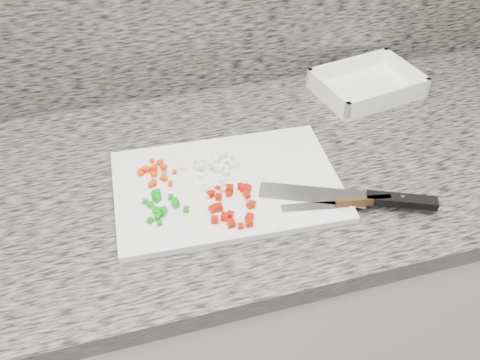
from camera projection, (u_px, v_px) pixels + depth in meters
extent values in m
cube|color=beige|center=(210.00, 310.00, 1.37)|extent=(3.92, 0.62, 0.86)
cube|color=#615D56|center=(202.00, 181.00, 1.07)|extent=(3.96, 0.64, 0.04)
cube|color=silver|center=(227.00, 186.00, 1.02)|extent=(0.44, 0.31, 0.01)
cube|color=#E63805|center=(161.00, 162.00, 1.05)|extent=(0.01, 0.01, 0.01)
cube|color=#E63805|center=(145.00, 169.00, 1.03)|extent=(0.02, 0.02, 0.01)
cube|color=#E63805|center=(164.00, 177.00, 1.02)|extent=(0.01, 0.01, 0.01)
cube|color=#E63805|center=(175.00, 172.00, 1.03)|extent=(0.01, 0.01, 0.01)
cube|color=#E63805|center=(170.00, 184.00, 1.01)|extent=(0.01, 0.01, 0.01)
cube|color=#E63805|center=(152.00, 161.00, 1.06)|extent=(0.01, 0.01, 0.01)
cube|color=#E63805|center=(154.00, 183.00, 1.01)|extent=(0.01, 0.01, 0.01)
cube|color=#E63805|center=(164.00, 179.00, 1.02)|extent=(0.01, 0.01, 0.01)
cube|color=#E63805|center=(154.00, 174.00, 1.02)|extent=(0.01, 0.01, 0.01)
cube|color=#E63805|center=(149.00, 169.00, 1.04)|extent=(0.01, 0.01, 0.01)
cube|color=#E63805|center=(147.00, 169.00, 1.04)|extent=(0.01, 0.01, 0.01)
cube|color=#E63805|center=(161.00, 164.00, 1.05)|extent=(0.01, 0.01, 0.01)
cube|color=#E63805|center=(162.00, 178.00, 1.02)|extent=(0.01, 0.01, 0.01)
cube|color=#E63805|center=(141.00, 173.00, 1.03)|extent=(0.01, 0.01, 0.01)
cube|color=#E63805|center=(155.00, 168.00, 1.03)|extent=(0.01, 0.01, 0.01)
cube|color=#E63805|center=(154.00, 172.00, 1.03)|extent=(0.01, 0.01, 0.01)
cube|color=#E63805|center=(140.00, 172.00, 1.03)|extent=(0.01, 0.01, 0.01)
cube|color=#E63805|center=(164.00, 167.00, 1.03)|extent=(0.01, 0.01, 0.01)
cube|color=#E63805|center=(160.00, 163.00, 1.05)|extent=(0.01, 0.01, 0.01)
cube|color=#E63805|center=(151.00, 185.00, 1.00)|extent=(0.01, 0.01, 0.01)
cube|color=white|center=(202.00, 166.00, 1.03)|extent=(0.02, 0.02, 0.01)
cube|color=white|center=(218.00, 156.00, 1.06)|extent=(0.02, 0.02, 0.01)
cube|color=white|center=(202.00, 176.00, 1.02)|extent=(0.01, 0.01, 0.01)
cube|color=white|center=(223.00, 180.00, 1.01)|extent=(0.02, 0.02, 0.01)
cube|color=white|center=(232.00, 157.00, 1.06)|extent=(0.01, 0.01, 0.01)
cube|color=white|center=(197.00, 167.00, 1.04)|extent=(0.01, 0.01, 0.01)
cube|color=white|center=(235.00, 165.00, 1.05)|extent=(0.01, 0.01, 0.01)
cube|color=white|center=(223.00, 154.00, 1.07)|extent=(0.02, 0.02, 0.01)
cube|color=white|center=(198.00, 160.00, 1.05)|extent=(0.01, 0.01, 0.01)
cube|color=white|center=(228.00, 162.00, 1.05)|extent=(0.01, 0.01, 0.01)
cube|color=white|center=(226.00, 168.00, 1.04)|extent=(0.01, 0.01, 0.01)
cube|color=white|center=(198.00, 161.00, 1.05)|extent=(0.02, 0.02, 0.01)
cube|color=white|center=(232.00, 164.00, 1.05)|extent=(0.01, 0.01, 0.01)
cube|color=white|center=(226.00, 172.00, 1.03)|extent=(0.02, 0.02, 0.01)
cube|color=white|center=(223.00, 152.00, 1.07)|extent=(0.02, 0.02, 0.01)
cube|color=white|center=(185.00, 167.00, 1.04)|extent=(0.02, 0.02, 0.01)
cube|color=white|center=(216.00, 167.00, 1.03)|extent=(0.01, 0.01, 0.01)
cube|color=white|center=(216.00, 160.00, 1.05)|extent=(0.02, 0.02, 0.01)
cube|color=white|center=(211.00, 164.00, 1.03)|extent=(0.01, 0.01, 0.01)
cube|color=white|center=(219.00, 169.00, 1.04)|extent=(0.02, 0.02, 0.01)
cube|color=white|center=(237.00, 163.00, 1.05)|extent=(0.01, 0.01, 0.01)
cube|color=white|center=(203.00, 159.00, 1.06)|extent=(0.02, 0.02, 0.01)
cube|color=#0C8B0D|center=(176.00, 205.00, 0.96)|extent=(0.01, 0.01, 0.01)
cube|color=#0C8B0D|center=(156.00, 210.00, 0.95)|extent=(0.01, 0.01, 0.01)
cube|color=#0C8B0D|center=(145.00, 201.00, 0.97)|extent=(0.01, 0.01, 0.01)
cube|color=#0C8B0D|center=(156.00, 195.00, 0.98)|extent=(0.01, 0.01, 0.01)
cube|color=#0C8B0D|center=(157.00, 198.00, 0.97)|extent=(0.02, 0.02, 0.01)
cube|color=#0C8B0D|center=(186.00, 209.00, 0.95)|extent=(0.01, 0.01, 0.01)
cube|color=#0C8B0D|center=(175.00, 201.00, 0.97)|extent=(0.01, 0.01, 0.01)
cube|color=#0C8B0D|center=(155.00, 193.00, 0.99)|extent=(0.01, 0.01, 0.01)
cube|color=#0C8B0D|center=(150.00, 205.00, 0.96)|extent=(0.01, 0.01, 0.01)
cube|color=#0C8B0D|center=(157.00, 212.00, 0.95)|extent=(0.01, 0.01, 0.01)
cube|color=#0C8B0D|center=(161.00, 214.00, 0.95)|extent=(0.01, 0.01, 0.01)
cube|color=#0C8B0D|center=(158.00, 217.00, 0.94)|extent=(0.01, 0.01, 0.01)
cube|color=#0C8B0D|center=(164.00, 210.00, 0.94)|extent=(0.01, 0.01, 0.01)
cube|color=#0C8B0D|center=(160.00, 223.00, 0.93)|extent=(0.01, 0.01, 0.01)
cube|color=#0C8B0D|center=(150.00, 220.00, 0.93)|extent=(0.01, 0.01, 0.01)
cube|color=#0C8B0D|center=(171.00, 197.00, 0.98)|extent=(0.01, 0.01, 0.01)
cube|color=#0C8B0D|center=(157.00, 193.00, 0.99)|extent=(0.01, 0.01, 0.01)
cube|color=#AC1002|center=(250.00, 217.00, 0.94)|extent=(0.02, 0.02, 0.01)
cube|color=#AC1002|center=(244.00, 188.00, 0.99)|extent=(0.02, 0.02, 0.01)
cube|color=#AC1002|center=(247.00, 195.00, 0.97)|extent=(0.01, 0.01, 0.01)
cube|color=#AC1002|center=(225.00, 217.00, 0.94)|extent=(0.02, 0.02, 0.01)
cube|color=#AC1002|center=(241.00, 226.00, 0.93)|extent=(0.01, 0.01, 0.01)
cube|color=#AC1002|center=(246.00, 192.00, 0.99)|extent=(0.01, 0.01, 0.01)
cube|color=#AC1002|center=(231.00, 223.00, 0.93)|extent=(0.01, 0.01, 0.01)
cube|color=#AC1002|center=(218.00, 189.00, 0.99)|extent=(0.01, 0.01, 0.01)
cube|color=#AC1002|center=(247.00, 188.00, 0.99)|extent=(0.02, 0.02, 0.01)
cube|color=#AC1002|center=(210.00, 194.00, 0.98)|extent=(0.01, 0.01, 0.01)
cube|color=#AC1002|center=(219.00, 207.00, 0.96)|extent=(0.01, 0.01, 0.01)
cube|color=#AC1002|center=(250.00, 205.00, 0.96)|extent=(0.01, 0.01, 0.01)
cube|color=#AC1002|center=(212.00, 193.00, 0.99)|extent=(0.01, 0.01, 0.01)
cube|color=#AC1002|center=(219.00, 197.00, 0.98)|extent=(0.01, 0.01, 0.01)
cube|color=#AC1002|center=(215.00, 219.00, 0.93)|extent=(0.02, 0.02, 0.01)
cube|color=#AC1002|center=(240.00, 186.00, 1.00)|extent=(0.01, 0.01, 0.01)
cube|color=#AC1002|center=(249.00, 223.00, 0.93)|extent=(0.01, 0.01, 0.01)
cube|color=#AC1002|center=(253.00, 204.00, 0.96)|extent=(0.02, 0.02, 0.01)
cube|color=#AC1002|center=(230.00, 214.00, 0.94)|extent=(0.02, 0.02, 0.01)
cube|color=#AC1002|center=(229.00, 194.00, 0.98)|extent=(0.01, 0.01, 0.01)
cube|color=#AC1002|center=(230.00, 189.00, 0.99)|extent=(0.02, 0.02, 0.01)
cube|color=#AC1002|center=(213.00, 209.00, 0.95)|extent=(0.02, 0.02, 0.01)
cube|color=beige|center=(218.00, 195.00, 0.98)|extent=(0.01, 0.01, 0.01)
cube|color=beige|center=(218.00, 194.00, 0.99)|extent=(0.01, 0.01, 0.00)
cube|color=beige|center=(223.00, 190.00, 0.99)|extent=(0.01, 0.01, 0.01)
cube|color=beige|center=(213.00, 191.00, 0.99)|extent=(0.01, 0.01, 0.00)
cube|color=beige|center=(225.00, 184.00, 1.01)|extent=(0.01, 0.01, 0.01)
cube|color=beige|center=(204.00, 184.00, 1.01)|extent=(0.01, 0.01, 0.00)
cube|color=beige|center=(218.00, 188.00, 1.00)|extent=(0.01, 0.01, 0.00)
cube|color=beige|center=(207.00, 186.00, 1.00)|extent=(0.01, 0.01, 0.01)
cube|color=beige|center=(227.00, 189.00, 1.00)|extent=(0.01, 0.01, 0.01)
cube|color=beige|center=(206.00, 189.00, 1.00)|extent=(0.01, 0.01, 0.01)
cube|color=beige|center=(208.00, 196.00, 0.98)|extent=(0.01, 0.01, 0.01)
cube|color=beige|center=(220.00, 196.00, 0.98)|extent=(0.01, 0.01, 0.01)
cube|color=beige|center=(209.00, 192.00, 0.99)|extent=(0.01, 0.01, 0.01)
cube|color=beige|center=(214.00, 186.00, 1.00)|extent=(0.01, 0.01, 0.01)
cube|color=beige|center=(217.00, 191.00, 0.99)|extent=(0.01, 0.01, 0.01)
cube|color=silver|center=(312.00, 195.00, 0.99)|extent=(0.20, 0.12, 0.00)
cube|color=black|center=(402.00, 200.00, 0.97)|extent=(0.13, 0.07, 0.02)
cylinder|color=silver|center=(403.00, 197.00, 0.96)|extent=(0.01, 0.01, 0.00)
cube|color=silver|center=(309.00, 207.00, 0.96)|extent=(0.10, 0.04, 0.00)
cube|color=#462711|center=(363.00, 201.00, 0.97)|extent=(0.10, 0.03, 0.02)
cylinder|color=silver|center=(364.00, 197.00, 0.96)|extent=(0.01, 0.01, 0.00)
cube|color=white|center=(366.00, 90.00, 1.27)|extent=(0.26, 0.21, 0.01)
cube|color=white|center=(348.00, 66.00, 1.31)|extent=(0.23, 0.05, 0.04)
cube|color=white|center=(388.00, 97.00, 1.20)|extent=(0.23, 0.05, 0.04)
cube|color=white|center=(405.00, 70.00, 1.29)|extent=(0.04, 0.17, 0.04)
cube|color=white|center=(328.00, 92.00, 1.22)|extent=(0.04, 0.17, 0.04)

